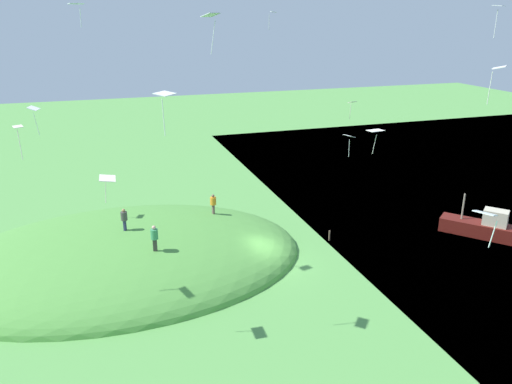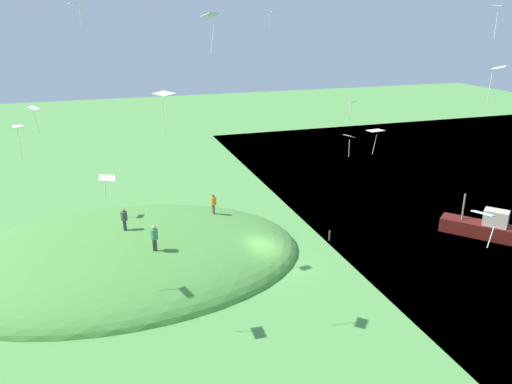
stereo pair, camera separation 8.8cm
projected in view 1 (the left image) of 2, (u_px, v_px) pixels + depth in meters
name	position (u px, v px, depth m)	size (l,w,h in m)	color
ground_plane	(271.00, 265.00, 34.60)	(160.00, 160.00, 0.00)	#549446
grass_hill	(123.00, 262.00, 35.04)	(25.34, 17.58, 4.93)	#4F903D
boat_on_lake	(483.00, 227.00, 38.88)	(5.07, 5.61, 3.19)	#4F140F
person_on_hilltop	(124.00, 217.00, 33.76)	(0.59, 0.59, 1.56)	navy
person_near_shore	(213.00, 202.00, 37.94)	(0.53, 0.53, 1.56)	brown
person_watching_kites	(154.00, 235.00, 31.28)	(0.55, 0.55, 1.73)	#373530
kite_0	(165.00, 96.00, 22.40)	(1.16, 1.18, 1.99)	white
kite_1	(486.00, 216.00, 15.58)	(0.71, 0.79, 1.17)	white
kite_2	(352.00, 104.00, 43.44)	(0.79, 0.64, 1.62)	white
kite_4	(498.00, 8.00, 31.31)	(1.07, 1.00, 2.00)	white
kite_5	(34.00, 110.00, 33.17)	(0.82, 1.02, 1.92)	white
kite_6	(77.00, 5.00, 26.84)	(0.91, 0.73, 1.23)	white
kite_7	(375.00, 131.00, 35.30)	(1.21, 0.92, 1.79)	white
kite_8	(18.00, 130.00, 24.65)	(0.59, 0.71, 1.71)	white
kite_9	(211.00, 17.00, 24.51)	(1.07, 1.02, 2.00)	white
kite_10	(498.00, 70.00, 24.44)	(1.04, 1.02, 1.93)	white
kite_11	(107.00, 179.00, 23.20)	(0.78, 1.08, 1.37)	silver
kite_13	(273.00, 14.00, 40.17)	(0.56, 0.70, 1.42)	white
kite_14	(349.00, 138.00, 34.88)	(0.72, 0.87, 1.58)	white
mooring_post	(329.00, 236.00, 38.24)	(0.14, 0.14, 0.81)	brown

